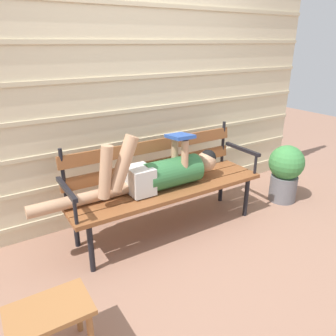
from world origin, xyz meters
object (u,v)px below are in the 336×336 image
Objects in this scene: reclining_person at (159,172)px; footstool at (50,319)px; potted_plant at (285,171)px; park_bench at (164,179)px.

footstool is at bearing -145.07° from reclining_person.
potted_plant is (1.51, -0.16, -0.25)m from reclining_person.
reclining_person is 1.44m from footstool.
potted_plant is (1.42, -0.23, -0.14)m from park_bench.
reclining_person is (-0.10, -0.07, 0.12)m from park_bench.
footstool is (-1.25, -0.88, -0.20)m from park_bench.
park_bench is 1.08× the size of reclining_person.
park_bench is 0.17m from reclining_person.
potted_plant is at bearing -6.04° from reclining_person.
footstool is 2.74m from potted_plant.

